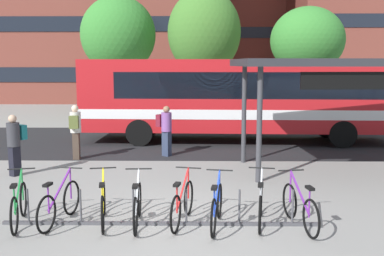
{
  "coord_description": "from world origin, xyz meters",
  "views": [
    {
      "loc": [
        0.35,
        -8.2,
        3.04
      ],
      "look_at": [
        0.18,
        3.98,
        1.26
      ],
      "focal_mm": 41.3,
      "sensor_mm": 36.0,
      "label": 1
    }
  ],
  "objects_px": {
    "parked_bicycle_blue_5": "(217,207)",
    "commuter_maroon_pack_2": "(166,127)",
    "parked_bicycle_purple_7": "(300,208)",
    "street_tree_1": "(118,35)",
    "parked_bicycle_yellow_2": "(103,204)",
    "street_tree_2": "(204,33)",
    "commuter_olive_pack_1": "(75,128)",
    "parked_bicycle_purple_1": "(60,204)",
    "parked_bicycle_silver_6": "(261,204)",
    "city_bus": "(237,96)",
    "commuter_teal_pack_0": "(15,141)",
    "parked_bicycle_green_0": "(19,206)",
    "parked_bicycle_red_4": "(182,204)",
    "parked_bicycle_silver_3": "(137,206)",
    "transit_shelter": "(349,66)",
    "street_tree_0": "(307,40)"
  },
  "relations": [
    {
      "from": "parked_bicycle_purple_1",
      "to": "parked_bicycle_silver_3",
      "type": "relative_size",
      "value": 0.99
    },
    {
      "from": "parked_bicycle_purple_7",
      "to": "street_tree_1",
      "type": "bearing_deg",
      "value": 9.7
    },
    {
      "from": "street_tree_2",
      "to": "commuter_teal_pack_0",
      "type": "bearing_deg",
      "value": -110.29
    },
    {
      "from": "parked_bicycle_silver_6",
      "to": "commuter_maroon_pack_2",
      "type": "xyz_separation_m",
      "value": [
        -2.27,
        6.25,
        0.58
      ]
    },
    {
      "from": "city_bus",
      "to": "commuter_teal_pack_0",
      "type": "bearing_deg",
      "value": 42.0
    },
    {
      "from": "parked_bicycle_red_4",
      "to": "parked_bicycle_purple_7",
      "type": "relative_size",
      "value": 0.99
    },
    {
      "from": "parked_bicycle_green_0",
      "to": "street_tree_1",
      "type": "relative_size",
      "value": 0.24
    },
    {
      "from": "parked_bicycle_silver_6",
      "to": "parked_bicycle_purple_7",
      "type": "relative_size",
      "value": 1.0
    },
    {
      "from": "parked_bicycle_yellow_2",
      "to": "parked_bicycle_silver_3",
      "type": "distance_m",
      "value": 0.66
    },
    {
      "from": "commuter_teal_pack_0",
      "to": "parked_bicycle_green_0",
      "type": "bearing_deg",
      "value": 51.79
    },
    {
      "from": "parked_bicycle_blue_5",
      "to": "street_tree_1",
      "type": "distance_m",
      "value": 20.42
    },
    {
      "from": "commuter_olive_pack_1",
      "to": "parked_bicycle_purple_1",
      "type": "bearing_deg",
      "value": -172.71
    },
    {
      "from": "parked_bicycle_silver_3",
      "to": "street_tree_1",
      "type": "relative_size",
      "value": 0.24
    },
    {
      "from": "street_tree_2",
      "to": "commuter_maroon_pack_2",
      "type": "bearing_deg",
      "value": -96.8
    },
    {
      "from": "city_bus",
      "to": "parked_bicycle_purple_7",
      "type": "xyz_separation_m",
      "value": [
        0.39,
        -9.26,
        -1.39
      ]
    },
    {
      "from": "parked_bicycle_silver_6",
      "to": "parked_bicycle_silver_3",
      "type": "bearing_deg",
      "value": 101.91
    },
    {
      "from": "parked_bicycle_purple_7",
      "to": "commuter_olive_pack_1",
      "type": "xyz_separation_m",
      "value": [
        -5.8,
        5.84,
        0.62
      ]
    },
    {
      "from": "street_tree_1",
      "to": "parked_bicycle_purple_7",
      "type": "bearing_deg",
      "value": -70.63
    },
    {
      "from": "parked_bicycle_yellow_2",
      "to": "parked_bicycle_purple_7",
      "type": "bearing_deg",
      "value": -102.88
    },
    {
      "from": "city_bus",
      "to": "commuter_maroon_pack_2",
      "type": "distance_m",
      "value": 3.91
    },
    {
      "from": "parked_bicycle_red_4",
      "to": "commuter_maroon_pack_2",
      "type": "bearing_deg",
      "value": 19.05
    },
    {
      "from": "parked_bicycle_purple_1",
      "to": "parked_bicycle_silver_3",
      "type": "bearing_deg",
      "value": -83.33
    },
    {
      "from": "commuter_olive_pack_1",
      "to": "street_tree_2",
      "type": "xyz_separation_m",
      "value": [
        4.22,
        12.35,
        3.82
      ]
    },
    {
      "from": "commuter_olive_pack_1",
      "to": "commuter_teal_pack_0",
      "type": "bearing_deg",
      "value": 146.63
    },
    {
      "from": "parked_bicycle_yellow_2",
      "to": "street_tree_2",
      "type": "bearing_deg",
      "value": -17.46
    },
    {
      "from": "street_tree_0",
      "to": "commuter_maroon_pack_2",
      "type": "bearing_deg",
      "value": -124.2
    },
    {
      "from": "parked_bicycle_purple_1",
      "to": "street_tree_2",
      "type": "relative_size",
      "value": 0.23
    },
    {
      "from": "parked_bicycle_yellow_2",
      "to": "parked_bicycle_blue_5",
      "type": "distance_m",
      "value": 2.16
    },
    {
      "from": "street_tree_0",
      "to": "city_bus",
      "type": "bearing_deg",
      "value": -120.65
    },
    {
      "from": "street_tree_0",
      "to": "street_tree_1",
      "type": "height_order",
      "value": "street_tree_1"
    },
    {
      "from": "street_tree_1",
      "to": "street_tree_2",
      "type": "height_order",
      "value": "street_tree_2"
    },
    {
      "from": "parked_bicycle_purple_7",
      "to": "commuter_olive_pack_1",
      "type": "height_order",
      "value": "commuter_olive_pack_1"
    },
    {
      "from": "parked_bicycle_red_4",
      "to": "parked_bicycle_green_0",
      "type": "bearing_deg",
      "value": 104.58
    },
    {
      "from": "parked_bicycle_yellow_2",
      "to": "street_tree_2",
      "type": "relative_size",
      "value": 0.23
    },
    {
      "from": "parked_bicycle_silver_6",
      "to": "parked_bicycle_yellow_2",
      "type": "bearing_deg",
      "value": 100.07
    },
    {
      "from": "parked_bicycle_blue_5",
      "to": "commuter_maroon_pack_2",
      "type": "bearing_deg",
      "value": 21.03
    },
    {
      "from": "city_bus",
      "to": "street_tree_1",
      "type": "relative_size",
      "value": 1.71
    },
    {
      "from": "parked_bicycle_yellow_2",
      "to": "street_tree_2",
      "type": "distance_m",
      "value": 18.72
    },
    {
      "from": "transit_shelter",
      "to": "commuter_teal_pack_0",
      "type": "xyz_separation_m",
      "value": [
        -9.2,
        -0.7,
        -2.01
      ]
    },
    {
      "from": "parked_bicycle_green_0",
      "to": "parked_bicycle_purple_1",
      "type": "xyz_separation_m",
      "value": [
        0.74,
        0.1,
        0.0
      ]
    },
    {
      "from": "parked_bicycle_yellow_2",
      "to": "commuter_olive_pack_1",
      "type": "xyz_separation_m",
      "value": [
        -2.09,
        5.7,
        0.62
      ]
    },
    {
      "from": "parked_bicycle_purple_7",
      "to": "street_tree_0",
      "type": "xyz_separation_m",
      "value": [
        4.08,
        16.82,
        3.91
      ]
    },
    {
      "from": "parked_bicycle_purple_7",
      "to": "commuter_teal_pack_0",
      "type": "bearing_deg",
      "value": 51.42
    },
    {
      "from": "city_bus",
      "to": "parked_bicycle_purple_1",
      "type": "height_order",
      "value": "city_bus"
    },
    {
      "from": "parked_bicycle_blue_5",
      "to": "parked_bicycle_silver_6",
      "type": "xyz_separation_m",
      "value": [
        0.85,
        0.19,
        0.0
      ]
    },
    {
      "from": "parked_bicycle_green_0",
      "to": "parked_bicycle_silver_3",
      "type": "relative_size",
      "value": 0.98
    },
    {
      "from": "transit_shelter",
      "to": "commuter_teal_pack_0",
      "type": "relative_size",
      "value": 3.84
    },
    {
      "from": "parked_bicycle_red_4",
      "to": "street_tree_1",
      "type": "relative_size",
      "value": 0.24
    },
    {
      "from": "street_tree_0",
      "to": "parked_bicycle_silver_3",
      "type": "bearing_deg",
      "value": -113.06
    },
    {
      "from": "street_tree_1",
      "to": "commuter_maroon_pack_2",
      "type": "bearing_deg",
      "value": -73.51
    }
  ]
}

